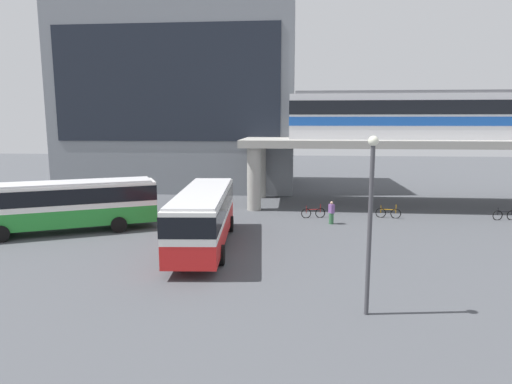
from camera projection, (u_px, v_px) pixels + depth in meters
The scene contains 11 objects.
ground_plane at pixel (236, 218), 32.10m from camera, with size 120.00×120.00×0.00m, color #47494F.
station_building at pixel (183, 97), 47.23m from camera, with size 23.74×13.07×19.02m.
elevated_platform at pixel (433, 148), 35.94m from camera, with size 31.21×7.49×5.53m.
train at pixel (429, 115), 35.56m from camera, with size 22.48×2.96×3.84m.
bus_main at pixel (204, 212), 24.40m from camera, with size 3.37×11.20×3.22m.
bus_secondary at pixel (65, 201), 27.73m from camera, with size 11.05×7.07×3.22m.
bicycle_red at pixel (313, 213), 32.14m from camera, with size 1.76×0.43×1.04m.
bicycle_black at pixel (505, 215), 31.41m from camera, with size 1.78×0.33×1.04m.
bicycle_orange at pixel (388, 213), 32.10m from camera, with size 1.77×0.41×1.04m.
pedestrian_walking_across at pixel (331, 213), 30.16m from camera, with size 0.42×0.48×1.57m.
lamp_post at pixel (370, 212), 15.50m from camera, with size 0.36×0.36×6.48m.
Camera 1 is at (4.24, -21.14, 6.97)m, focal length 30.93 mm.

